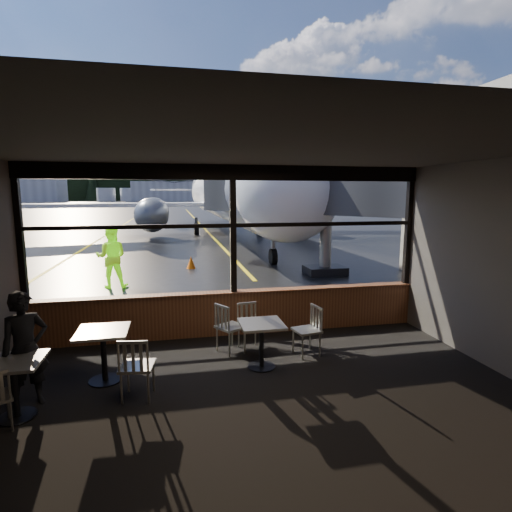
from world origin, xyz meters
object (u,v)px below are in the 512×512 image
object	(u,v)px
chair_near_n	(250,327)
passenger	(25,349)
jet_bridge	(311,212)
airliner	(230,154)
chair_mid_s	(137,367)
cafe_table_mid	(104,356)
cafe_table_near	(262,345)
chair_near_e	(307,331)
cone_nose	(191,262)
chair_near_w	(231,327)
cafe_table_left	(15,390)
ground_crew	(111,257)

from	to	relation	value
chair_near_n	passenger	xyz separation A→B (m)	(-3.40, -1.36, 0.37)
jet_bridge	chair_near_n	distance (m)	7.50
airliner	chair_mid_s	xyz separation A→B (m)	(-4.68, -23.26, -5.30)
chair_near_n	chair_mid_s	size ratio (longest dim) A/B	0.93
airliner	cafe_table_mid	xyz separation A→B (m)	(-5.24, -22.61, -5.36)
cafe_table_near	chair_near_e	xyz separation A→B (m)	(0.92, 0.36, 0.06)
chair_mid_s	cone_nose	xyz separation A→B (m)	(1.22, 10.28, -0.23)
airliner	chair_near_n	world-z (taller)	airliner
cafe_table_mid	chair_near_w	world-z (taller)	chair_near_w
passenger	cafe_table_near	bearing A→B (deg)	-21.17
cafe_table_left	passenger	size ratio (longest dim) A/B	0.49
jet_bridge	ground_crew	bearing A→B (deg)	-176.44
cafe_table_mid	chair_near_e	xyz separation A→B (m)	(3.44, 0.36, 0.04)
airliner	cafe_table_left	bearing A→B (deg)	-104.89
cafe_table_mid	chair_mid_s	bearing A→B (deg)	-49.49
airliner	chair_near_w	bearing A→B (deg)	-98.23
chair_near_n	ground_crew	bearing A→B (deg)	-69.75
chair_near_e	chair_near_w	bearing A→B (deg)	61.68
airliner	cafe_table_near	distance (m)	23.40
airliner	cafe_table_mid	size ratio (longest dim) A/B	44.98
cafe_table_mid	cone_nose	size ratio (longest dim) A/B	1.69
cafe_table_left	ground_crew	xyz separation A→B (m)	(0.15, 7.67, 0.58)
cafe_table_near	cone_nose	distance (m)	9.67
airliner	jet_bridge	xyz separation A→B (m)	(0.67, -15.38, -3.47)
chair_near_w	chair_mid_s	size ratio (longest dim) A/B	1.00
chair_near_n	chair_mid_s	xyz separation A→B (m)	(-1.93, -1.48, 0.04)
ground_crew	cafe_table_left	bearing A→B (deg)	89.90
chair_near_e	chair_mid_s	xyz separation A→B (m)	(-2.89, -1.01, 0.02)
cafe_table_near	chair_near_n	distance (m)	0.83
cafe_table_left	passenger	world-z (taller)	passenger
jet_bridge	passenger	size ratio (longest dim) A/B	6.50
cafe_table_near	cafe_table_left	world-z (taller)	cafe_table_left
passenger	cone_nose	xyz separation A→B (m)	(2.70, 10.17, -0.57)
chair_near_w	passenger	xyz separation A→B (m)	(-3.03, -1.32, 0.34)
cafe_table_left	cone_nose	world-z (taller)	cafe_table_left
airliner	jet_bridge	size ratio (longest dim) A/B	3.57
cafe_table_near	chair_mid_s	distance (m)	2.07
cafe_table_near	chair_near_w	size ratio (longest dim) A/B	0.83
ground_crew	cafe_table_mid	bearing A→B (deg)	97.87
chair_near_e	jet_bridge	bearing A→B (deg)	-30.20
cafe_table_left	chair_near_w	size ratio (longest dim) A/B	0.84
airliner	chair_near_n	size ratio (longest dim) A/B	42.74
jet_bridge	cafe_table_near	size ratio (longest dim) A/B	13.38
airliner	cafe_table_left	distance (m)	24.87
jet_bridge	passenger	world-z (taller)	jet_bridge
cone_nose	ground_crew	bearing A→B (deg)	-132.55
chair_near_w	ground_crew	world-z (taller)	ground_crew
cafe_table_near	ground_crew	distance (m)	7.61
cafe_table_mid	passenger	xyz separation A→B (m)	(-0.92, -0.53, 0.39)
jet_bridge	cone_nose	world-z (taller)	jet_bridge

